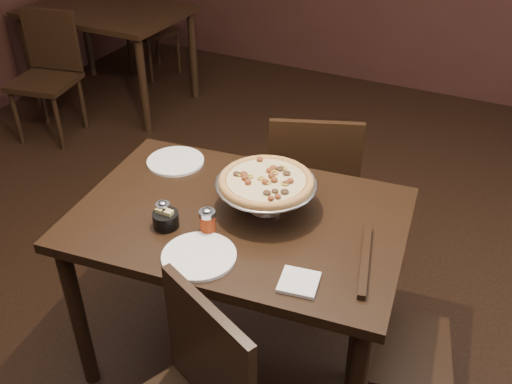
% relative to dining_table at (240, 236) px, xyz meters
% --- Properties ---
extents(room, '(6.04, 7.04, 2.84)m').
position_rel_dining_table_xyz_m(room, '(-0.02, -0.05, 0.70)').
color(room, black).
rests_on(room, ground).
extents(dining_table, '(1.38, 1.00, 0.81)m').
position_rel_dining_table_xyz_m(dining_table, '(0.00, 0.00, 0.00)').
color(dining_table, black).
rests_on(dining_table, ground).
extents(background_table, '(1.28, 0.85, 0.80)m').
position_rel_dining_table_xyz_m(background_table, '(-2.28, 2.02, -0.01)').
color(background_table, black).
rests_on(background_table, ground).
extents(pizza_stand, '(0.40, 0.40, 0.16)m').
position_rel_dining_table_xyz_m(pizza_stand, '(0.08, 0.08, 0.24)').
color(pizza_stand, '#B3B3BA').
rests_on(pizza_stand, dining_table).
extents(parmesan_shaker, '(0.06, 0.06, 0.10)m').
position_rel_dining_table_xyz_m(parmesan_shaker, '(-0.24, -0.17, 0.15)').
color(parmesan_shaker, beige).
rests_on(parmesan_shaker, dining_table).
extents(pepper_flake_shaker, '(0.06, 0.06, 0.11)m').
position_rel_dining_table_xyz_m(pepper_flake_shaker, '(-0.05, -0.15, 0.16)').
color(pepper_flake_shaker, maroon).
rests_on(pepper_flake_shaker, dining_table).
extents(packet_caddy, '(0.10, 0.10, 0.08)m').
position_rel_dining_table_xyz_m(packet_caddy, '(-0.21, -0.19, 0.14)').
color(packet_caddy, black).
rests_on(packet_caddy, dining_table).
extents(napkin_stack, '(0.15, 0.15, 0.01)m').
position_rel_dining_table_xyz_m(napkin_stack, '(0.36, -0.26, 0.11)').
color(napkin_stack, white).
rests_on(napkin_stack, dining_table).
extents(plate_left, '(0.26, 0.26, 0.01)m').
position_rel_dining_table_xyz_m(plate_left, '(-0.44, 0.23, 0.11)').
color(plate_left, white).
rests_on(plate_left, dining_table).
extents(plate_near, '(0.27, 0.27, 0.01)m').
position_rel_dining_table_xyz_m(plate_near, '(-0.01, -0.29, 0.11)').
color(plate_near, white).
rests_on(plate_near, dining_table).
extents(serving_spatula, '(0.17, 0.17, 0.02)m').
position_rel_dining_table_xyz_m(serving_spatula, '(0.08, -0.04, 0.24)').
color(serving_spatula, '#B3B3BA').
rests_on(serving_spatula, pizza_stand).
extents(chair_far, '(0.57, 0.57, 0.95)m').
position_rel_dining_table_xyz_m(chair_far, '(0.03, 0.75, -0.18)').
color(chair_far, black).
rests_on(chair_far, ground).
extents(chair_side, '(0.47, 0.47, 0.83)m').
position_rel_dining_table_xyz_m(chair_side, '(0.64, -0.03, -0.25)').
color(chair_side, black).
rests_on(chair_side, ground).
extents(bg_chair_far, '(0.51, 0.51, 0.87)m').
position_rel_dining_table_xyz_m(bg_chair_far, '(-2.36, 2.62, -0.23)').
color(bg_chair_far, black).
rests_on(bg_chair_far, ground).
extents(bg_chair_near, '(0.51, 0.51, 0.93)m').
position_rel_dining_table_xyz_m(bg_chair_near, '(-2.33, 1.35, -0.19)').
color(bg_chair_near, black).
rests_on(bg_chair_near, ground).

